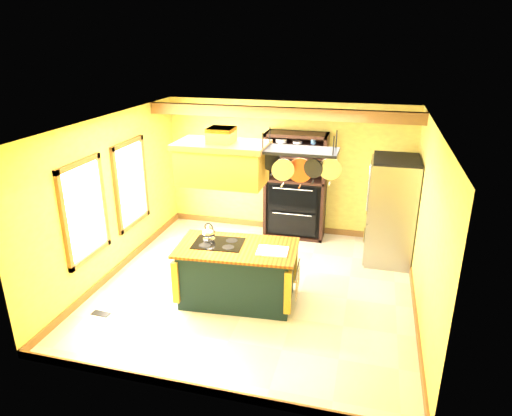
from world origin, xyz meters
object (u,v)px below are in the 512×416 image
at_px(kitchen_island, 237,273).
at_px(pot_rack, 300,158).
at_px(hutch, 295,196).
at_px(refrigerator, 391,213).
at_px(range_hood, 222,161).

distance_m(kitchen_island, pot_rack, 2.08).
xyz_separation_m(kitchen_island, hutch, (0.41, 2.72, 0.37)).
height_order(pot_rack, hutch, pot_rack).
height_order(kitchen_island, refrigerator, refrigerator).
bearing_deg(kitchen_island, pot_rack, -3.75).
bearing_deg(hutch, refrigerator, -20.04).
relative_size(pot_rack, hutch, 0.51).
relative_size(pot_rack, refrigerator, 0.59).
xyz_separation_m(range_hood, pot_rack, (1.10, 0.01, 0.11)).
bearing_deg(kitchen_island, range_hood, 175.72).
relative_size(kitchen_island, range_hood, 1.45).
bearing_deg(pot_rack, range_hood, -179.39).
height_order(refrigerator, hutch, hutch).
bearing_deg(refrigerator, pot_rack, -123.57).
distance_m(kitchen_island, range_hood, 1.77).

